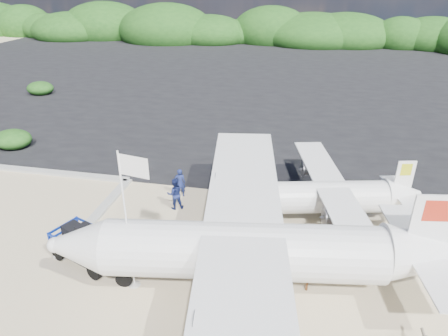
% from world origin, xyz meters
% --- Properties ---
extents(ground, '(160.00, 160.00, 0.00)m').
position_xyz_m(ground, '(0.00, 0.00, 0.00)').
color(ground, beige).
extents(asphalt_apron, '(90.00, 50.00, 0.04)m').
position_xyz_m(asphalt_apron, '(0.00, 30.00, 0.00)').
color(asphalt_apron, '#B2B2B2').
rests_on(asphalt_apron, ground).
extents(lagoon, '(9.00, 7.00, 0.40)m').
position_xyz_m(lagoon, '(-9.00, 1.50, 0.00)').
color(lagoon, '#B2B2B2').
rests_on(lagoon, ground).
extents(vegetation_band, '(124.00, 8.00, 4.40)m').
position_xyz_m(vegetation_band, '(0.00, 55.00, 0.00)').
color(vegetation_band, '#B2B2B2').
rests_on(vegetation_band, ground).
extents(baggage_cart, '(3.42, 2.69, 1.50)m').
position_xyz_m(baggage_cart, '(-3.27, -1.77, 0.00)').
color(baggage_cart, '#0B2BA8').
rests_on(baggage_cart, ground).
extents(flagpole, '(1.18, 0.66, 5.57)m').
position_xyz_m(flagpole, '(-0.86, -2.74, 0.00)').
color(flagpole, white).
rests_on(flagpole, ground).
extents(signboard, '(1.48, 0.50, 1.23)m').
position_xyz_m(signboard, '(4.91, -1.57, 0.00)').
color(signboard, '#553218').
rests_on(signboard, ground).
extents(crew_a, '(0.64, 0.48, 1.58)m').
position_xyz_m(crew_a, '(-1.10, 4.03, 0.79)').
color(crew_a, navy).
rests_on(crew_a, ground).
extents(crew_b, '(0.99, 0.90, 1.66)m').
position_xyz_m(crew_b, '(-0.98, 2.80, 0.83)').
color(crew_b, navy).
rests_on(crew_b, ground).
extents(crew_c, '(0.89, 0.42, 1.49)m').
position_xyz_m(crew_c, '(3.72, 2.94, 0.74)').
color(crew_c, navy).
rests_on(crew_c, ground).
extents(aircraft_large, '(20.53, 20.53, 5.42)m').
position_xyz_m(aircraft_large, '(16.44, 20.27, 0.00)').
color(aircraft_large, '#B2B2B2').
rests_on(aircraft_large, ground).
extents(aircraft_small, '(9.91, 9.91, 2.98)m').
position_xyz_m(aircraft_small, '(-10.56, 29.92, 0.00)').
color(aircraft_small, '#B2B2B2').
rests_on(aircraft_small, ground).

